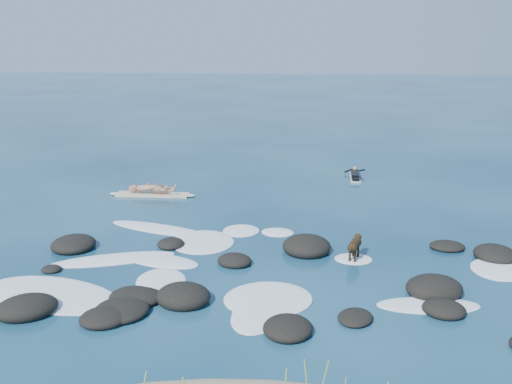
# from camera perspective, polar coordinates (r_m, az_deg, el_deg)

# --- Properties ---
(ground) EXTENTS (160.00, 160.00, 0.00)m
(ground) POSITION_cam_1_polar(r_m,az_deg,el_deg) (16.60, 2.92, -6.79)
(ground) COLOR #0A2642
(ground) RESTS_ON ground
(reef_rocks) EXTENTS (14.04, 7.22, 0.64)m
(reef_rocks) POSITION_cam_1_polar(r_m,az_deg,el_deg) (14.97, -0.41, -8.84)
(reef_rocks) COLOR black
(reef_rocks) RESTS_ON ground
(breaking_foam) EXTENTS (14.63, 7.81, 0.12)m
(breaking_foam) POSITION_cam_1_polar(r_m,az_deg,el_deg) (15.97, -4.77, -7.71)
(breaking_foam) COLOR white
(breaking_foam) RESTS_ON ground
(standing_surfer_rig) EXTENTS (3.51, 0.70, 2.00)m
(standing_surfer_rig) POSITION_cam_1_polar(r_m,az_deg,el_deg) (23.16, -10.41, 1.50)
(standing_surfer_rig) COLOR beige
(standing_surfer_rig) RESTS_ON ground
(paddling_surfer_rig) EXTENTS (0.97, 2.16, 0.37)m
(paddling_surfer_rig) POSITION_cam_1_polar(r_m,az_deg,el_deg) (26.20, 9.88, 1.66)
(paddling_surfer_rig) COLOR silver
(paddling_surfer_rig) RESTS_ON ground
(dog) EXTENTS (0.50, 1.10, 0.72)m
(dog) POSITION_cam_1_polar(r_m,az_deg,el_deg) (16.64, 9.86, -5.20)
(dog) COLOR black
(dog) RESTS_ON ground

